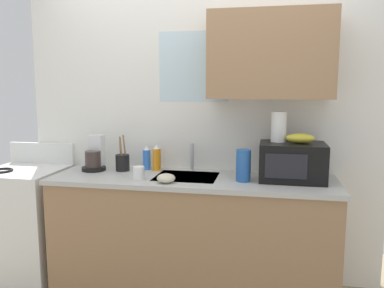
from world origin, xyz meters
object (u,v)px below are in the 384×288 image
cereal_canister (243,166)px  dish_soap_bottle_blue (147,158)px  coffee_maker (95,157)px  microwave (292,162)px  small_bowl (166,178)px  stove_range (27,222)px  banana_bunch (300,138)px  paper_towel_roll (279,127)px  utensil_crock (123,162)px  mug_white (139,173)px  dish_soap_bottle_orange (157,158)px

cereal_canister → dish_soap_bottle_blue: bearing=162.2°
cereal_canister → coffee_maker: bearing=172.5°
microwave → cereal_canister: size_ratio=2.02×
microwave → small_bowl: bearing=-164.0°
coffee_maker → cereal_canister: coffee_maker is taller
microwave → stove_range: bearing=-178.8°
microwave → coffee_maker: coffee_maker is taller
dish_soap_bottle_blue → coffee_maker: bearing=-166.5°
banana_bunch → stove_range: bearing=-178.8°
stove_range → small_bowl: (1.25, -0.20, 0.47)m
dish_soap_bottle_blue → paper_towel_roll: bearing=-5.8°
coffee_maker → small_bowl: 0.75m
small_bowl → stove_range: bearing=170.8°
stove_range → cereal_canister: bearing=-1.7°
paper_towel_roll → utensil_crock: paper_towel_roll is taller
microwave → paper_towel_roll: (-0.10, 0.05, 0.24)m
mug_white → dish_soap_bottle_blue: bearing=98.3°
coffee_maker → utensil_crock: size_ratio=0.97×
banana_bunch → small_bowl: (-0.92, -0.25, -0.27)m
microwave → dish_soap_bottle_orange: (-1.05, 0.14, -0.04)m
coffee_maker → dish_soap_bottle_orange: 0.50m
stove_range → dish_soap_bottle_blue: 1.14m
microwave → cereal_canister: 0.35m
banana_bunch → dish_soap_bottle_blue: bearing=172.5°
dish_soap_bottle_blue → small_bowl: 0.49m
banana_bunch → coffee_maker: banana_bunch is taller
coffee_maker → mug_white: size_ratio=2.95×
dish_soap_bottle_orange → cereal_canister: size_ratio=0.93×
microwave → banana_bunch: 0.18m
dish_soap_bottle_blue → cereal_canister: size_ratio=0.86×
coffee_maker → dish_soap_bottle_blue: 0.42m
utensil_crock → banana_bunch: bearing=-2.9°
microwave → banana_bunch: banana_bunch is taller
paper_towel_roll → dish_soap_bottle_blue: bearing=174.2°
dish_soap_bottle_orange → cereal_canister: bearing=-18.7°
banana_bunch → mug_white: size_ratio=2.11×
stove_range → dish_soap_bottle_blue: size_ratio=5.53×
stove_range → paper_towel_roll: 2.19m
coffee_maker → cereal_canister: 1.21m
cereal_canister → mug_white: 0.76m
dish_soap_bottle_orange → microwave: bearing=-7.6°
coffee_maker → small_bowl: size_ratio=2.15×
mug_white → small_bowl: bearing=-15.3°
stove_range → microwave: size_ratio=2.35×
microwave → dish_soap_bottle_orange: size_ratio=2.19×
dish_soap_bottle_orange → cereal_canister: (0.71, -0.24, 0.02)m
dish_soap_bottle_orange → dish_soap_bottle_blue: 0.09m
dish_soap_bottle_orange → dish_soap_bottle_blue: dish_soap_bottle_orange is taller
paper_towel_roll → cereal_canister: paper_towel_roll is taller
dish_soap_bottle_blue → cereal_canister: cereal_canister is taller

